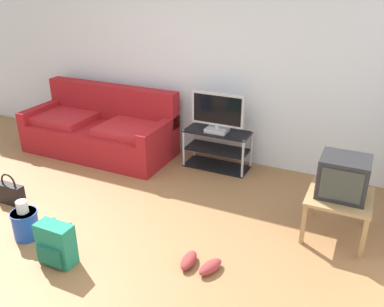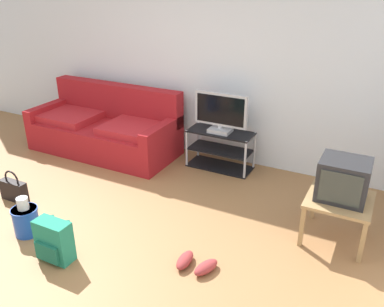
{
  "view_description": "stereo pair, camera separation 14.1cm",
  "coord_description": "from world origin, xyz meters",
  "px_view_note": "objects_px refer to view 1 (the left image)",
  "views": [
    {
      "loc": [
        2.31,
        -2.41,
        2.37
      ],
      "look_at": [
        0.7,
        1.01,
        0.66
      ],
      "focal_mm": 37.82,
      "sensor_mm": 36.0,
      "label": 1
    },
    {
      "loc": [
        2.43,
        -2.35,
        2.37
      ],
      "look_at": [
        0.7,
        1.01,
        0.66
      ],
      "focal_mm": 37.82,
      "sensor_mm": 36.0,
      "label": 2
    }
  ],
  "objects_px": {
    "side_table": "(339,201)",
    "crt_tv": "(343,177)",
    "tv_stand": "(217,149)",
    "cleaning_bucket": "(25,222)",
    "handbag": "(10,193)",
    "backpack": "(56,244)",
    "flat_tv": "(218,113)",
    "couch": "(101,130)",
    "sneakers_pair": "(199,263)"
  },
  "relations": [
    {
      "from": "side_table",
      "to": "crt_tv",
      "type": "relative_size",
      "value": 1.34
    },
    {
      "from": "tv_stand",
      "to": "cleaning_bucket",
      "type": "distance_m",
      "value": 2.48
    },
    {
      "from": "tv_stand",
      "to": "handbag",
      "type": "height_order",
      "value": "tv_stand"
    },
    {
      "from": "backpack",
      "to": "flat_tv",
      "type": "bearing_deg",
      "value": 52.71
    },
    {
      "from": "couch",
      "to": "handbag",
      "type": "bearing_deg",
      "value": -91.57
    },
    {
      "from": "couch",
      "to": "tv_stand",
      "type": "height_order",
      "value": "couch"
    },
    {
      "from": "side_table",
      "to": "handbag",
      "type": "relative_size",
      "value": 1.59
    },
    {
      "from": "flat_tv",
      "to": "side_table",
      "type": "xyz_separation_m",
      "value": [
        1.61,
        -0.9,
        -0.37
      ]
    },
    {
      "from": "flat_tv",
      "to": "crt_tv",
      "type": "xyz_separation_m",
      "value": [
        1.61,
        -0.89,
        -0.12
      ]
    },
    {
      "from": "crt_tv",
      "to": "sneakers_pair",
      "type": "distance_m",
      "value": 1.54
    },
    {
      "from": "tv_stand",
      "to": "flat_tv",
      "type": "bearing_deg",
      "value": -90.0
    },
    {
      "from": "flat_tv",
      "to": "sneakers_pair",
      "type": "bearing_deg",
      "value": -72.15
    },
    {
      "from": "couch",
      "to": "sneakers_pair",
      "type": "distance_m",
      "value": 2.87
    },
    {
      "from": "flat_tv",
      "to": "handbag",
      "type": "xyz_separation_m",
      "value": [
        -1.72,
        -1.81,
        -0.62
      ]
    },
    {
      "from": "couch",
      "to": "tv_stand",
      "type": "bearing_deg",
      "value": 7.47
    },
    {
      "from": "side_table",
      "to": "sneakers_pair",
      "type": "xyz_separation_m",
      "value": [
        -1.0,
        -1.0,
        -0.34
      ]
    },
    {
      "from": "side_table",
      "to": "crt_tv",
      "type": "bearing_deg",
      "value": 90.0
    },
    {
      "from": "backpack",
      "to": "handbag",
      "type": "height_order",
      "value": "backpack"
    },
    {
      "from": "cleaning_bucket",
      "to": "sneakers_pair",
      "type": "height_order",
      "value": "cleaning_bucket"
    },
    {
      "from": "cleaning_bucket",
      "to": "crt_tv",
      "type": "bearing_deg",
      "value": 26.11
    },
    {
      "from": "couch",
      "to": "side_table",
      "type": "distance_m",
      "value": 3.36
    },
    {
      "from": "side_table",
      "to": "sneakers_pair",
      "type": "relative_size",
      "value": 1.59
    },
    {
      "from": "backpack",
      "to": "cleaning_bucket",
      "type": "xyz_separation_m",
      "value": [
        -0.53,
        0.16,
        -0.02
      ]
    },
    {
      "from": "side_table",
      "to": "cleaning_bucket",
      "type": "relative_size",
      "value": 1.46
    },
    {
      "from": "cleaning_bucket",
      "to": "sneakers_pair",
      "type": "bearing_deg",
      "value": 10.03
    },
    {
      "from": "tv_stand",
      "to": "handbag",
      "type": "xyz_separation_m",
      "value": [
        -1.72,
        -1.84,
        -0.12
      ]
    },
    {
      "from": "backpack",
      "to": "cleaning_bucket",
      "type": "bearing_deg",
      "value": 139.2
    },
    {
      "from": "side_table",
      "to": "backpack",
      "type": "bearing_deg",
      "value": -145.9
    },
    {
      "from": "flat_tv",
      "to": "backpack",
      "type": "xyz_separation_m",
      "value": [
        -0.55,
        -2.37,
        -0.56
      ]
    },
    {
      "from": "crt_tv",
      "to": "backpack",
      "type": "bearing_deg",
      "value": -145.61
    },
    {
      "from": "couch",
      "to": "sneakers_pair",
      "type": "height_order",
      "value": "couch"
    },
    {
      "from": "couch",
      "to": "cleaning_bucket",
      "type": "xyz_separation_m",
      "value": [
        0.59,
        -2.01,
        -0.15
      ]
    },
    {
      "from": "sneakers_pair",
      "to": "flat_tv",
      "type": "bearing_deg",
      "value": 107.85
    },
    {
      "from": "handbag",
      "to": "couch",
      "type": "bearing_deg",
      "value": 88.43
    },
    {
      "from": "crt_tv",
      "to": "cleaning_bucket",
      "type": "height_order",
      "value": "crt_tv"
    },
    {
      "from": "handbag",
      "to": "cleaning_bucket",
      "type": "xyz_separation_m",
      "value": [
        0.63,
        -0.4,
        0.04
      ]
    },
    {
      "from": "tv_stand",
      "to": "crt_tv",
      "type": "height_order",
      "value": "crt_tv"
    },
    {
      "from": "flat_tv",
      "to": "side_table",
      "type": "relative_size",
      "value": 1.17
    },
    {
      "from": "couch",
      "to": "cleaning_bucket",
      "type": "relative_size",
      "value": 5.19
    },
    {
      "from": "couch",
      "to": "side_table",
      "type": "bearing_deg",
      "value": -12.13
    },
    {
      "from": "backpack",
      "to": "crt_tv",
      "type": "bearing_deg",
      "value": 10.24
    },
    {
      "from": "crt_tv",
      "to": "cleaning_bucket",
      "type": "relative_size",
      "value": 1.09
    },
    {
      "from": "side_table",
      "to": "crt_tv",
      "type": "distance_m",
      "value": 0.25
    },
    {
      "from": "tv_stand",
      "to": "side_table",
      "type": "distance_m",
      "value": 1.86
    },
    {
      "from": "side_table",
      "to": "backpack",
      "type": "distance_m",
      "value": 2.62
    },
    {
      "from": "flat_tv",
      "to": "crt_tv",
      "type": "bearing_deg",
      "value": -28.86
    },
    {
      "from": "tv_stand",
      "to": "cleaning_bucket",
      "type": "xyz_separation_m",
      "value": [
        -1.09,
        -2.23,
        -0.09
      ]
    },
    {
      "from": "couch",
      "to": "crt_tv",
      "type": "distance_m",
      "value": 3.37
    },
    {
      "from": "couch",
      "to": "backpack",
      "type": "height_order",
      "value": "couch"
    },
    {
      "from": "tv_stand",
      "to": "couch",
      "type": "bearing_deg",
      "value": -172.53
    }
  ]
}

